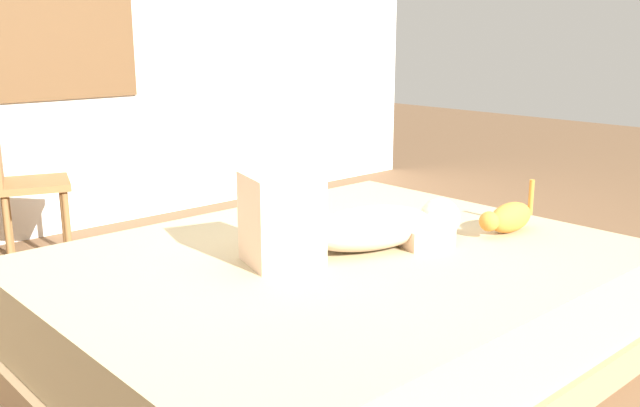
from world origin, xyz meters
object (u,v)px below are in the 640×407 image
object	(u,v)px
bed	(335,308)
chair_by_desk	(19,177)
person_lying	(348,224)
cat	(508,218)

from	to	relation	value
bed	chair_by_desk	xyz separation A→B (m)	(-0.47, 2.06, 0.29)
person_lying	cat	size ratio (longest dim) A/B	2.61
chair_by_desk	person_lying	bearing A→B (deg)	-75.60
bed	cat	bearing A→B (deg)	-20.62
cat	person_lying	bearing A→B (deg)	158.75
cat	bed	bearing A→B (deg)	159.38
person_lying	bed	bearing A→B (deg)	167.66
bed	chair_by_desk	size ratio (longest dim) A/B	2.62
cat	chair_by_desk	xyz separation A→B (m)	(-1.23, 2.34, -0.01)
bed	person_lying	distance (m)	0.35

